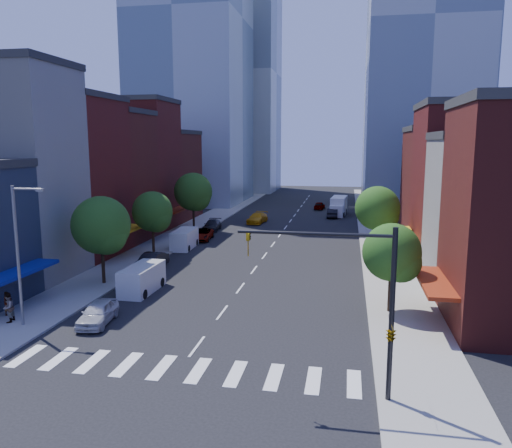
% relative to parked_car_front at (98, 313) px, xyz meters
% --- Properties ---
extents(ground, '(220.00, 220.00, 0.00)m').
position_rel_parked_car_front_xyz_m(ground, '(7.50, -2.41, -0.74)').
color(ground, black).
rests_on(ground, ground).
extents(sidewalk_left, '(5.00, 120.00, 0.15)m').
position_rel_parked_car_front_xyz_m(sidewalk_left, '(-5.00, 37.59, -0.66)').
color(sidewalk_left, gray).
rests_on(sidewalk_left, ground).
extents(sidewalk_right, '(5.00, 120.00, 0.15)m').
position_rel_parked_car_front_xyz_m(sidewalk_right, '(20.00, 37.59, -0.66)').
color(sidewalk_right, gray).
rests_on(sidewalk_right, ground).
extents(crosswalk, '(19.00, 3.00, 0.01)m').
position_rel_parked_car_front_xyz_m(crosswalk, '(7.50, -5.41, -0.73)').
color(crosswalk, silver).
rests_on(crosswalk, ground).
extents(bldg_left_1, '(12.00, 8.00, 18.00)m').
position_rel_parked_car_front_xyz_m(bldg_left_1, '(-13.50, 9.59, 8.26)').
color(bldg_left_1, '#B3AFA5').
rests_on(bldg_left_1, ground).
extents(bldg_left_2, '(12.00, 9.00, 16.00)m').
position_rel_parked_car_front_xyz_m(bldg_left_2, '(-13.50, 18.09, 7.26)').
color(bldg_left_2, maroon).
rests_on(bldg_left_2, ground).
extents(bldg_left_3, '(12.00, 8.00, 15.00)m').
position_rel_parked_car_front_xyz_m(bldg_left_3, '(-13.50, 26.59, 6.76)').
color(bldg_left_3, '#561815').
rests_on(bldg_left_3, ground).
extents(bldg_left_4, '(12.00, 9.00, 17.00)m').
position_rel_parked_car_front_xyz_m(bldg_left_4, '(-13.50, 35.09, 7.76)').
color(bldg_left_4, maroon).
rests_on(bldg_left_4, ground).
extents(bldg_left_5, '(12.00, 10.00, 13.00)m').
position_rel_parked_car_front_xyz_m(bldg_left_5, '(-13.50, 44.59, 5.76)').
color(bldg_left_5, '#561815').
rests_on(bldg_left_5, ground).
extents(bldg_right_1, '(12.00, 8.00, 12.00)m').
position_rel_parked_car_front_xyz_m(bldg_right_1, '(28.50, 12.59, 5.26)').
color(bldg_right_1, '#B3AFA5').
rests_on(bldg_right_1, ground).
extents(bldg_right_2, '(12.00, 10.00, 15.00)m').
position_rel_parked_car_front_xyz_m(bldg_right_2, '(28.50, 21.59, 6.76)').
color(bldg_right_2, maroon).
rests_on(bldg_right_2, ground).
extents(bldg_right_3, '(12.00, 10.00, 13.00)m').
position_rel_parked_car_front_xyz_m(bldg_right_3, '(28.50, 31.59, 5.76)').
color(bldg_right_3, '#561815').
rests_on(bldg_right_3, ground).
extents(tower_nw, '(20.00, 22.00, 70.00)m').
position_rel_parked_car_front_xyz_m(tower_nw, '(-14.50, 67.59, 34.26)').
color(tower_nw, '#8C99A8').
rests_on(tower_nw, ground).
extents(tower_ne, '(18.00, 20.00, 60.00)m').
position_rel_parked_car_front_xyz_m(tower_ne, '(27.50, 59.59, 29.26)').
color(tower_ne, '#9EA5AD').
rests_on(tower_ne, ground).
extents(tower_far_e, '(22.00, 22.00, 80.00)m').
position_rel_parked_car_front_xyz_m(tower_far_e, '(31.50, 82.59, 39.26)').
color(tower_far_e, '#8C99A8').
rests_on(tower_far_e, ground).
extents(tower_far_w, '(18.00, 18.00, 56.00)m').
position_rel_parked_car_front_xyz_m(tower_far_w, '(-10.50, 92.59, 27.26)').
color(tower_far_w, '#9EA5AD').
rests_on(tower_far_w, ground).
extents(traffic_signal, '(7.24, 2.24, 8.00)m').
position_rel_parked_car_front_xyz_m(traffic_signal, '(17.44, -6.91, 3.42)').
color(traffic_signal, black).
rests_on(traffic_signal, sidewalk_right).
extents(streetlight, '(2.25, 0.25, 9.00)m').
position_rel_parked_car_front_xyz_m(streetlight, '(-4.31, -1.41, 4.54)').
color(streetlight, slate).
rests_on(streetlight, sidewalk_left).
extents(tree_left_near, '(4.80, 4.80, 7.30)m').
position_rel_parked_car_front_xyz_m(tree_left_near, '(-3.85, 8.51, 4.13)').
color(tree_left_near, black).
rests_on(tree_left_near, sidewalk_left).
extents(tree_left_mid, '(4.20, 4.20, 6.65)m').
position_rel_parked_car_front_xyz_m(tree_left_mid, '(-3.85, 19.51, 3.79)').
color(tree_left_mid, black).
rests_on(tree_left_mid, sidewalk_left).
extents(tree_left_far, '(5.00, 5.00, 7.75)m').
position_rel_parked_car_front_xyz_m(tree_left_far, '(-3.85, 33.51, 4.46)').
color(tree_left_far, black).
rests_on(tree_left_far, sidewalk_left).
extents(tree_right_near, '(4.00, 4.00, 6.20)m').
position_rel_parked_car_front_xyz_m(tree_right_near, '(19.15, 5.51, 3.45)').
color(tree_right_near, black).
rests_on(tree_right_near, sidewalk_right).
extents(tree_right_far, '(4.60, 4.60, 7.20)m').
position_rel_parked_car_front_xyz_m(tree_right_far, '(19.15, 23.51, 4.12)').
color(tree_right_far, black).
rests_on(tree_right_far, sidewalk_right).
extents(parked_car_front, '(2.29, 4.53, 1.48)m').
position_rel_parked_car_front_xyz_m(parked_car_front, '(0.00, 0.00, 0.00)').
color(parked_car_front, '#BBBBC0').
rests_on(parked_car_front, ground).
extents(parked_car_second, '(2.00, 4.79, 1.54)m').
position_rel_parked_car_front_xyz_m(parked_car_second, '(-2.00, 13.91, 0.03)').
color(parked_car_second, black).
rests_on(parked_car_second, ground).
extents(parked_car_third, '(2.72, 5.13, 1.37)m').
position_rel_parked_car_front_xyz_m(parked_car_third, '(-1.43, 28.69, -0.05)').
color(parked_car_third, '#999999').
rests_on(parked_car_third, ground).
extents(parked_car_rear, '(2.29, 4.95, 1.40)m').
position_rel_parked_car_front_xyz_m(parked_car_rear, '(-2.00, 35.41, -0.04)').
color(parked_car_rear, black).
rests_on(parked_car_rear, ground).
extents(cargo_van_near, '(2.15, 5.06, 2.14)m').
position_rel_parked_car_front_xyz_m(cargo_van_near, '(-0.00, 7.10, 0.32)').
color(cargo_van_near, silver).
rests_on(cargo_van_near, ground).
extents(cargo_van_far, '(2.20, 5.05, 2.12)m').
position_rel_parked_car_front_xyz_m(cargo_van_far, '(-1.99, 23.62, 0.31)').
color(cargo_van_far, white).
rests_on(cargo_van_far, ground).
extents(taxi, '(2.74, 5.43, 1.51)m').
position_rel_parked_car_front_xyz_m(taxi, '(2.92, 42.61, 0.02)').
color(taxi, orange).
rests_on(taxi, ground).
extents(traffic_car_oncoming, '(1.68, 4.70, 1.54)m').
position_rel_parked_car_front_xyz_m(traffic_car_oncoming, '(13.65, 50.15, 0.03)').
color(traffic_car_oncoming, black).
rests_on(traffic_car_oncoming, ground).
extents(traffic_car_far, '(1.96, 4.12, 1.36)m').
position_rel_parked_car_front_xyz_m(traffic_car_far, '(11.07, 59.67, -0.06)').
color(traffic_car_far, '#999999').
rests_on(traffic_car_far, ground).
extents(box_truck, '(2.78, 7.55, 2.98)m').
position_rel_parked_car_front_xyz_m(box_truck, '(14.54, 52.95, 0.67)').
color(box_truck, silver).
rests_on(box_truck, ground).
extents(pedestrian_near, '(0.53, 0.68, 1.63)m').
position_rel_parked_car_front_xyz_m(pedestrian_near, '(-6.65, 0.07, 0.23)').
color(pedestrian_near, '#999999').
rests_on(pedestrian_near, sidewalk_left).
extents(pedestrian_far, '(0.87, 1.05, 1.97)m').
position_rel_parked_car_front_xyz_m(pedestrian_far, '(-5.69, -1.17, 0.39)').
color(pedestrian_far, '#999999').
rests_on(pedestrian_far, sidewalk_left).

